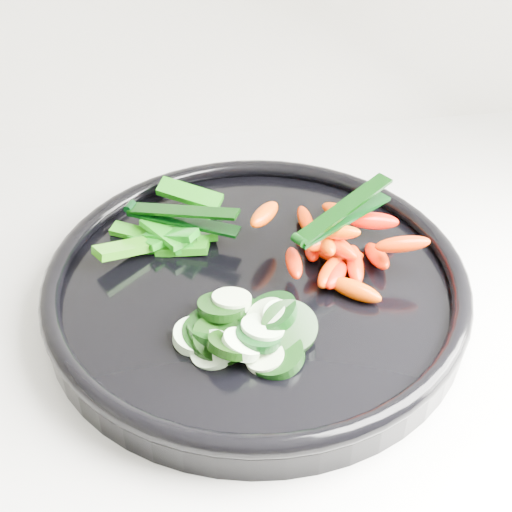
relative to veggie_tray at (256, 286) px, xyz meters
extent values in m
cube|color=silver|center=(0.04, 0.01, -0.04)|extent=(2.02, 0.62, 0.03)
cylinder|color=black|center=(0.00, 0.00, -0.01)|extent=(0.44, 0.44, 0.02)
torus|color=black|center=(0.00, 0.00, 0.01)|extent=(0.45, 0.45, 0.02)
cylinder|color=black|center=(-0.05, -0.06, 0.01)|extent=(0.06, 0.06, 0.03)
cylinder|color=beige|center=(-0.04, -0.08, 0.01)|extent=(0.03, 0.04, 0.02)
cylinder|color=black|center=(-0.04, -0.07, 0.01)|extent=(0.06, 0.07, 0.03)
cylinder|color=beige|center=(-0.04, -0.06, 0.01)|extent=(0.04, 0.04, 0.02)
cylinder|color=black|center=(0.00, -0.09, 0.01)|extent=(0.07, 0.07, 0.02)
cylinder|color=beige|center=(-0.01, -0.09, 0.01)|extent=(0.05, 0.04, 0.02)
cylinder|color=black|center=(-0.03, -0.04, 0.01)|extent=(0.06, 0.06, 0.02)
cylinder|color=#E2F7C5|center=(-0.03, -0.04, 0.01)|extent=(0.04, 0.04, 0.02)
cylinder|color=black|center=(-0.04, -0.05, 0.01)|extent=(0.07, 0.07, 0.02)
cylinder|color=beige|center=(-0.04, -0.07, 0.01)|extent=(0.05, 0.05, 0.01)
cylinder|color=black|center=(-0.05, -0.06, 0.01)|extent=(0.07, 0.07, 0.02)
cylinder|color=beige|center=(-0.06, -0.06, 0.01)|extent=(0.05, 0.05, 0.02)
cylinder|color=black|center=(-0.04, -0.07, 0.01)|extent=(0.06, 0.06, 0.03)
cylinder|color=beige|center=(-0.05, -0.08, 0.01)|extent=(0.05, 0.04, 0.02)
cylinder|color=black|center=(0.00, -0.06, 0.02)|extent=(0.07, 0.07, 0.03)
cylinder|color=#CCEBBC|center=(0.00, -0.06, 0.02)|extent=(0.05, 0.05, 0.02)
cylinder|color=black|center=(-0.03, -0.04, 0.02)|extent=(0.05, 0.05, 0.02)
cylinder|color=beige|center=(-0.03, -0.04, 0.02)|extent=(0.05, 0.05, 0.02)
cylinder|color=black|center=(-0.03, -0.09, 0.02)|extent=(0.05, 0.05, 0.03)
cylinder|color=#D1F5C4|center=(-0.02, -0.09, 0.02)|extent=(0.04, 0.04, 0.02)
cylinder|color=black|center=(0.02, -0.07, 0.02)|extent=(0.06, 0.06, 0.03)
cylinder|color=beige|center=(0.01, -0.06, 0.02)|extent=(0.04, 0.04, 0.02)
cylinder|color=black|center=(-0.01, -0.08, 0.02)|extent=(0.05, 0.05, 0.02)
cylinder|color=beige|center=(-0.01, -0.07, 0.02)|extent=(0.05, 0.05, 0.02)
ellipsoid|color=#ED2800|center=(0.09, 0.00, 0.01)|extent=(0.02, 0.05, 0.03)
ellipsoid|color=#FF4F00|center=(0.07, 0.00, 0.01)|extent=(0.04, 0.05, 0.02)
ellipsoid|color=#E94C00|center=(0.08, -0.03, 0.01)|extent=(0.05, 0.04, 0.02)
ellipsoid|color=#F83300|center=(0.06, 0.04, 0.01)|extent=(0.04, 0.04, 0.02)
ellipsoid|color=#FF1100|center=(0.11, 0.01, 0.01)|extent=(0.02, 0.05, 0.03)
ellipsoid|color=red|center=(0.06, 0.03, 0.01)|extent=(0.02, 0.05, 0.02)
ellipsoid|color=#FF1D00|center=(0.07, -0.01, 0.01)|extent=(0.04, 0.05, 0.02)
ellipsoid|color=#F64300|center=(0.08, 0.02, 0.01)|extent=(0.05, 0.02, 0.02)
ellipsoid|color=#FF3100|center=(0.10, 0.08, 0.01)|extent=(0.04, 0.05, 0.02)
ellipsoid|color=#DE5400|center=(0.06, 0.07, 0.01)|extent=(0.02, 0.04, 0.02)
ellipsoid|color=red|center=(0.03, 0.00, 0.03)|extent=(0.02, 0.05, 0.02)
ellipsoid|color=#FF2B00|center=(0.09, 0.06, 0.03)|extent=(0.03, 0.05, 0.03)
ellipsoid|color=#FC5E00|center=(0.06, 0.02, 0.03)|extent=(0.02, 0.05, 0.03)
ellipsoid|color=#EE1500|center=(0.08, 0.01, 0.03)|extent=(0.04, 0.05, 0.02)
ellipsoid|color=#FF2B00|center=(0.06, 0.02, 0.03)|extent=(0.05, 0.04, 0.02)
ellipsoid|color=red|center=(0.12, 0.04, 0.03)|extent=(0.05, 0.02, 0.02)
ellipsoid|color=#FF5400|center=(0.08, 0.01, 0.04)|extent=(0.04, 0.03, 0.02)
ellipsoid|color=#F55B00|center=(0.02, 0.05, 0.04)|extent=(0.04, 0.05, 0.02)
ellipsoid|color=#DC3F00|center=(0.13, -0.01, 0.04)|extent=(0.05, 0.02, 0.02)
cube|color=#0C6109|center=(-0.06, 0.07, 0.01)|extent=(0.03, 0.06, 0.02)
cube|color=#096409|center=(-0.05, 0.08, 0.01)|extent=(0.05, 0.04, 0.02)
cube|color=#106209|center=(-0.04, 0.08, 0.01)|extent=(0.03, 0.06, 0.02)
cube|color=#0B730A|center=(-0.06, 0.05, 0.01)|extent=(0.05, 0.03, 0.02)
cube|color=#0E6809|center=(-0.07, 0.07, 0.01)|extent=(0.07, 0.04, 0.02)
cube|color=#166709|center=(-0.11, 0.08, 0.01)|extent=(0.04, 0.03, 0.01)
cube|color=#0C6F0A|center=(-0.10, 0.07, 0.01)|extent=(0.05, 0.06, 0.02)
cube|color=#0D6109|center=(-0.07, 0.06, 0.02)|extent=(0.05, 0.04, 0.02)
cube|color=#1A6509|center=(-0.11, 0.05, 0.02)|extent=(0.06, 0.04, 0.02)
cube|color=#0B740E|center=(-0.08, 0.07, 0.02)|extent=(0.04, 0.05, 0.01)
cube|color=#1F6509|center=(-0.05, 0.13, 0.02)|extent=(0.07, 0.05, 0.02)
cylinder|color=black|center=(0.04, -0.01, 0.05)|extent=(0.01, 0.01, 0.01)
cube|color=black|center=(0.08, 0.02, 0.05)|extent=(0.10, 0.07, 0.00)
cube|color=black|center=(0.08, 0.02, 0.06)|extent=(0.10, 0.07, 0.02)
cylinder|color=black|center=(-0.11, 0.10, 0.03)|extent=(0.01, 0.01, 0.01)
cube|color=black|center=(-0.06, 0.07, 0.02)|extent=(0.11, 0.06, 0.00)
cube|color=black|center=(-0.06, 0.07, 0.04)|extent=(0.10, 0.06, 0.02)
camera|label=1|loc=(-0.07, -0.47, 0.42)|focal=50.00mm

